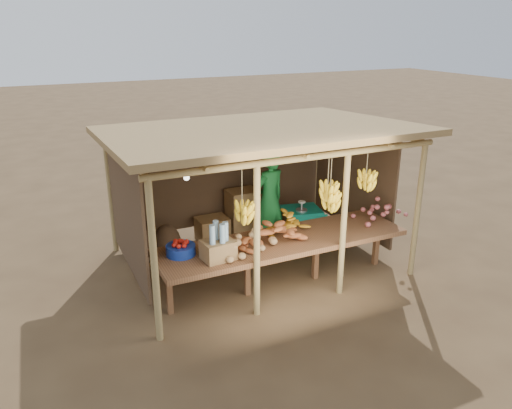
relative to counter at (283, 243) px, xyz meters
name	(u,v)px	position (x,y,z in m)	size (l,w,h in m)	color
ground	(256,261)	(0.00, 0.95, -0.74)	(60.00, 60.00, 0.00)	brown
stall_structure	(260,156)	(0.01, 0.84, 1.16)	(4.70, 3.50, 2.43)	#9B8250
counter	(283,243)	(0.00, 0.00, 0.00)	(3.90, 1.05, 0.80)	brown
potato_heap	(246,240)	(-0.69, -0.16, 0.24)	(1.00, 0.60, 0.37)	tan
sweet_potato_heap	(271,233)	(-0.25, -0.10, 0.24)	(1.03, 0.62, 0.36)	#A4542A
onion_heap	(382,208)	(1.90, 0.06, 0.24)	(0.88, 0.53, 0.36)	#C05D5D
banana_pile	(287,221)	(0.20, 0.24, 0.24)	(0.66, 0.39, 0.35)	gold
tomato_basin	(181,249)	(-1.55, 0.15, 0.15)	(0.42, 0.42, 0.22)	navy
bottle_box	(218,245)	(-1.13, -0.20, 0.27)	(0.47, 0.38, 0.55)	olive
vendor	(269,200)	(0.48, 1.42, 0.17)	(0.66, 0.43, 1.82)	#197430
tarp_crate	(301,224)	(1.14, 1.39, -0.40)	(0.81, 0.73, 0.83)	brown
carton_stack	(233,218)	(0.04, 2.06, -0.34)	(1.22, 0.49, 0.91)	olive
burlap_sacks	(154,242)	(-1.54, 1.85, -0.44)	(0.96, 0.50, 0.68)	#4D3724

